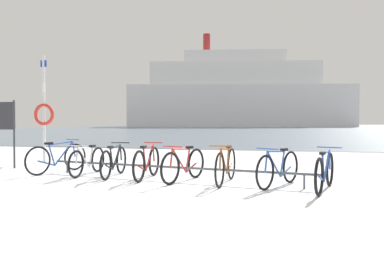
% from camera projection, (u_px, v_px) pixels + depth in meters
% --- Properties ---
extents(ground, '(80.00, 132.00, 0.08)m').
position_uv_depth(ground, '(256.00, 129.00, 58.53)').
color(ground, silver).
extents(bike_rack, '(6.16, 1.05, 0.31)m').
position_uv_depth(bike_rack, '(170.00, 167.00, 7.67)').
color(bike_rack, '#4C5156').
rests_on(bike_rack, ground).
extents(bicycle_0, '(0.69, 1.71, 0.82)m').
position_uv_depth(bicycle_0, '(58.00, 158.00, 8.74)').
color(bicycle_0, black).
rests_on(bicycle_0, ground).
extents(bicycle_1, '(0.46, 1.64, 0.74)m').
position_uv_depth(bicycle_1, '(88.00, 161.00, 8.37)').
color(bicycle_1, black).
rests_on(bicycle_1, ground).
extents(bicycle_2, '(0.46, 1.68, 0.77)m').
position_uv_depth(bicycle_2, '(114.00, 162.00, 8.10)').
color(bicycle_2, black).
rests_on(bicycle_2, ground).
extents(bicycle_3, '(0.46, 1.64, 0.80)m').
position_uv_depth(bicycle_3, '(147.00, 163.00, 7.80)').
color(bicycle_3, black).
rests_on(bicycle_3, ground).
extents(bicycle_4, '(0.67, 1.60, 0.78)m').
position_uv_depth(bicycle_4, '(184.00, 165.00, 7.48)').
color(bicycle_4, black).
rests_on(bicycle_4, ground).
extents(bicycle_5, '(0.46, 1.75, 0.81)m').
position_uv_depth(bicycle_5, '(226.00, 166.00, 7.24)').
color(bicycle_5, black).
rests_on(bicycle_5, ground).
extents(bicycle_6, '(0.87, 1.53, 0.78)m').
position_uv_depth(bicycle_6, '(278.00, 168.00, 6.91)').
color(bicycle_6, black).
rests_on(bicycle_6, ground).
extents(bicycle_7, '(0.67, 1.68, 0.78)m').
position_uv_depth(bicycle_7, '(325.00, 172.00, 6.47)').
color(bicycle_7, black).
rests_on(bicycle_7, ground).
extents(info_sign, '(0.55, 0.10, 1.85)m').
position_uv_depth(info_sign, '(6.00, 122.00, 9.56)').
color(info_sign, '#33383D').
rests_on(info_sign, ground).
extents(rescue_post, '(0.69, 0.10, 3.30)m').
position_uv_depth(rescue_post, '(44.00, 111.00, 10.85)').
color(rescue_post, silver).
rests_on(rescue_post, ground).
extents(ferry_ship, '(50.00, 17.14, 20.78)m').
position_uv_depth(ferry_ship, '(238.00, 96.00, 78.86)').
color(ferry_ship, white).
rests_on(ferry_ship, ground).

